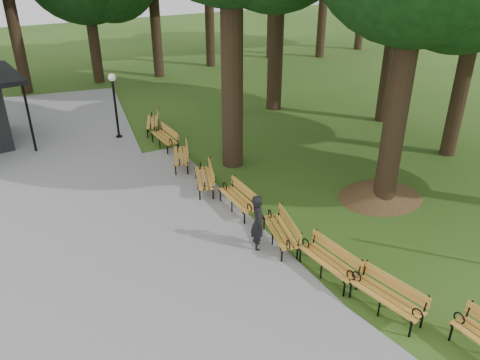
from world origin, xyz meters
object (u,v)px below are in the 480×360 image
dirt_mound (382,187)px  bench_4 (280,232)px  bench_3 (328,261)px  bench_9 (153,122)px  bench_5 (238,199)px  bench_2 (386,297)px  bench_8 (164,138)px  bench_7 (181,156)px  bench_6 (204,178)px  lamp_post (114,92)px  person (258,223)px

dirt_mound → bench_4: bench_4 is taller
bench_4 → bench_3: bearing=24.6°
bench_9 → bench_5: bearing=20.3°
bench_2 → bench_3: 1.75m
dirt_mound → bench_9: bench_9 is taller
dirt_mound → bench_9: 10.76m
dirt_mound → bench_8: bench_8 is taller
bench_3 → bench_7: same height
bench_3 → bench_7: bearing=-179.6°
bench_3 → bench_6: 5.92m
bench_2 → bench_3: same height
bench_2 → bench_7: same height
bench_2 → bench_5: bearing=177.6°
bench_8 → bench_2: bearing=2.2°
lamp_post → bench_7: (1.19, -4.12, -1.65)m
bench_6 → bench_9: same height
bench_4 → bench_6: 4.13m
bench_6 → bench_7: (0.06, 2.17, 0.00)m
bench_2 → bench_6: (-0.93, 7.60, 0.00)m
person → bench_8: person is taller
bench_3 → bench_5: bearing=-178.3°
lamp_post → bench_2: lamp_post is taller
bench_8 → lamp_post: bearing=-147.7°
bench_3 → bench_4: 1.78m
lamp_post → bench_2: bearing=-81.6°
bench_2 → bench_5: size_ratio=1.00×
lamp_post → bench_6: lamp_post is taller
bench_5 → bench_4: bearing=3.8°
bench_3 → bench_9: same height
bench_2 → bench_6: same height
bench_3 → bench_7: 8.07m
lamp_post → bench_4: 10.65m
person → bench_9: size_ratio=0.88×
bench_4 → bench_7: same height
bench_6 → lamp_post: bearing=-149.2°
person → bench_7: (0.32, 6.11, -0.39)m
bench_5 → bench_6: (-0.27, 1.89, 0.00)m
person → bench_7: bearing=23.3°
person → lamp_post: size_ratio=0.58×
person → bench_5: size_ratio=0.88×
lamp_post → bench_9: bearing=1.1°
person → bench_9: (0.73, 10.27, -0.39)m
bench_4 → bench_6: (-0.37, 4.12, 0.00)m
bench_5 → bench_9: (0.20, 8.22, 0.00)m
lamp_post → bench_8: bearing=-56.5°
bench_3 → bench_7: (-0.59, 8.05, 0.00)m
bench_3 → bench_8: bearing=178.7°
bench_3 → bench_4: same height
bench_6 → bench_8: (0.22, 4.26, 0.00)m
lamp_post → bench_2: 14.15m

